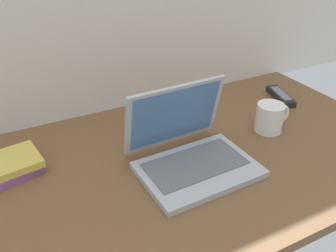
{
  "coord_description": "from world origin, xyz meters",
  "views": [
    {
      "loc": [
        -0.32,
        -0.72,
        0.63
      ],
      "look_at": [
        0.05,
        0.0,
        0.15
      ],
      "focal_mm": 38.13,
      "sensor_mm": 36.0,
      "label": 1
    }
  ],
  "objects_px": {
    "remote_control_near": "(281,96)",
    "book_stack": "(1,169)",
    "coffee_mug": "(270,117)",
    "laptop": "(190,150)"
  },
  "relations": [
    {
      "from": "laptop",
      "to": "book_stack",
      "type": "xyz_separation_m",
      "value": [
        -0.47,
        0.19,
        -0.02
      ]
    },
    {
      "from": "laptop",
      "to": "remote_control_near",
      "type": "height_order",
      "value": "laptop"
    },
    {
      "from": "coffee_mug",
      "to": "book_stack",
      "type": "distance_m",
      "value": 0.81
    },
    {
      "from": "coffee_mug",
      "to": "remote_control_near",
      "type": "distance_m",
      "value": 0.25
    },
    {
      "from": "laptop",
      "to": "coffee_mug",
      "type": "xyz_separation_m",
      "value": [
        0.32,
        0.04,
        0.0
      ]
    },
    {
      "from": "coffee_mug",
      "to": "remote_control_near",
      "type": "relative_size",
      "value": 0.75
    },
    {
      "from": "laptop",
      "to": "book_stack",
      "type": "bearing_deg",
      "value": 158.49
    },
    {
      "from": "coffee_mug",
      "to": "book_stack",
      "type": "height_order",
      "value": "coffee_mug"
    },
    {
      "from": "remote_control_near",
      "to": "book_stack",
      "type": "distance_m",
      "value": 0.99
    },
    {
      "from": "laptop",
      "to": "coffee_mug",
      "type": "relative_size",
      "value": 2.53
    }
  ]
}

